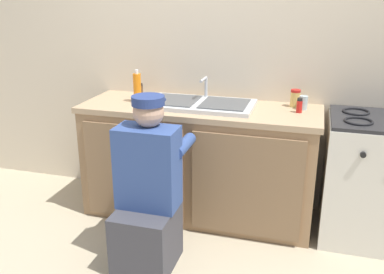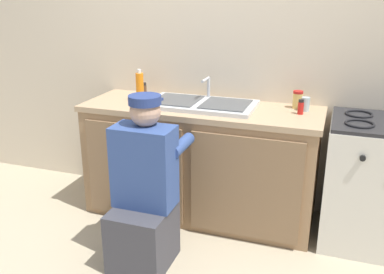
{
  "view_description": "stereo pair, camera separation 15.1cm",
  "coord_description": "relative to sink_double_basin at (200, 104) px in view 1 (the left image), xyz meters",
  "views": [
    {
      "loc": [
        0.8,
        -2.67,
        1.7
      ],
      "look_at": [
        0.0,
        0.1,
        0.7
      ],
      "focal_mm": 40.0,
      "sensor_mm": 36.0,
      "label": 1
    },
    {
      "loc": [
        0.95,
        -2.62,
        1.7
      ],
      "look_at": [
        0.0,
        0.1,
        0.7
      ],
      "focal_mm": 40.0,
      "sensor_mm": 36.0,
      "label": 2
    }
  ],
  "objects": [
    {
      "name": "water_glass",
      "position": [
        0.74,
        0.12,
        0.03
      ],
      "size": [
        0.06,
        0.06,
        0.1
      ],
      "color": "#ADC6CC",
      "rests_on": "countertop"
    },
    {
      "name": "condiment_jar",
      "position": [
        0.68,
        0.18,
        0.05
      ],
      "size": [
        0.07,
        0.07,
        0.13
      ],
      "color": "#DBB760",
      "rests_on": "countertop"
    },
    {
      "name": "spice_bottle_pepper",
      "position": [
        -0.55,
        0.18,
        0.03
      ],
      "size": [
        0.04,
        0.04,
        0.1
      ],
      "color": "#513823",
      "rests_on": "countertop"
    },
    {
      "name": "stove_range",
      "position": [
        1.25,
        -0.0,
        -0.45
      ],
      "size": [
        0.64,
        0.62,
        0.9
      ],
      "color": "silver",
      "rests_on": "ground_plane"
    },
    {
      "name": "back_wall",
      "position": [
        0.0,
        0.35,
        0.35
      ],
      "size": [
        6.0,
        0.1,
        2.5
      ],
      "primitive_type": "cube",
      "color": "beige",
      "rests_on": "ground_plane"
    },
    {
      "name": "ground_plane",
      "position": [
        0.0,
        -0.3,
        -0.9
      ],
      "size": [
        12.0,
        12.0,
        0.0
      ],
      "primitive_type": "plane",
      "color": "tan"
    },
    {
      "name": "soap_bottle_orange",
      "position": [
        -0.49,
        -0.01,
        0.09
      ],
      "size": [
        0.06,
        0.06,
        0.25
      ],
      "color": "orange",
      "rests_on": "countertop"
    },
    {
      "name": "counter_cabinet",
      "position": [
        0.0,
        -0.01,
        -0.48
      ],
      "size": [
        1.74,
        0.62,
        0.84
      ],
      "color": "#997551",
      "rests_on": "ground_plane"
    },
    {
      "name": "sink_double_basin",
      "position": [
        0.0,
        0.0,
        0.0
      ],
      "size": [
        0.8,
        0.44,
        0.19
      ],
      "color": "silver",
      "rests_on": "countertop"
    },
    {
      "name": "countertop",
      "position": [
        0.0,
        -0.0,
        -0.04
      ],
      "size": [
        1.78,
        0.62,
        0.04
      ],
      "primitive_type": "cube",
      "color": "tan",
      "rests_on": "counter_cabinet"
    },
    {
      "name": "spice_bottle_red",
      "position": [
        0.72,
        0.03,
        0.03
      ],
      "size": [
        0.04,
        0.04,
        0.1
      ],
      "color": "red",
      "rests_on": "countertop"
    },
    {
      "name": "plumber_person",
      "position": [
        -0.14,
        -0.73,
        -0.44
      ],
      "size": [
        0.42,
        0.61,
        1.1
      ],
      "color": "#3F3F47",
      "rests_on": "ground_plane"
    }
  ]
}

